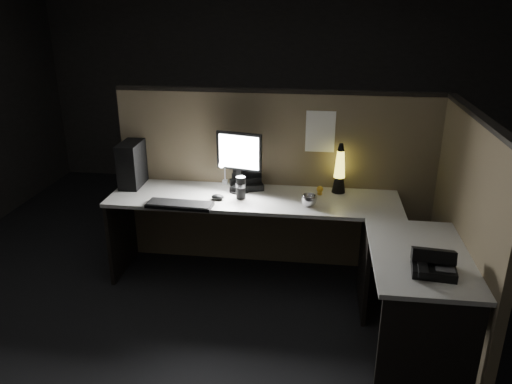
# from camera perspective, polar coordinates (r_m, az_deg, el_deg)

# --- Properties ---
(floor) EXTENTS (6.00, 6.00, 0.00)m
(floor) POSITION_cam_1_polar(r_m,az_deg,el_deg) (3.77, 0.80, -14.50)
(floor) COLOR black
(floor) RESTS_ON ground
(room_shell) EXTENTS (6.00, 6.00, 6.00)m
(room_shell) POSITION_cam_1_polar(r_m,az_deg,el_deg) (3.11, 0.96, 10.51)
(room_shell) COLOR silver
(room_shell) RESTS_ON ground
(partition_back) EXTENTS (2.66, 0.06, 1.50)m
(partition_back) POSITION_cam_1_polar(r_m,az_deg,el_deg) (4.24, 2.32, 1.21)
(partition_back) COLOR brown
(partition_back) RESTS_ON ground
(partition_right) EXTENTS (0.06, 1.66, 1.50)m
(partition_right) POSITION_cam_1_polar(r_m,az_deg,el_deg) (3.59, 22.71, -4.31)
(partition_right) COLOR brown
(partition_right) RESTS_ON ground
(desk) EXTENTS (2.60, 1.60, 0.73)m
(desk) POSITION_cam_1_polar(r_m,az_deg,el_deg) (3.67, 4.11, -4.99)
(desk) COLOR #A9A8A0
(desk) RESTS_ON ground
(pc_tower) EXTENTS (0.17, 0.36, 0.37)m
(pc_tower) POSITION_cam_1_polar(r_m,az_deg,el_deg) (4.29, -13.92, 3.18)
(pc_tower) COLOR black
(pc_tower) RESTS_ON desk
(monitor) EXTENTS (0.38, 0.16, 0.49)m
(monitor) POSITION_cam_1_polar(r_m,az_deg,el_deg) (3.99, -1.95, 4.11)
(monitor) COLOR black
(monitor) RESTS_ON desk
(keyboard) EXTENTS (0.51, 0.19, 0.02)m
(keyboard) POSITION_cam_1_polar(r_m,az_deg,el_deg) (3.82, -8.70, -1.46)
(keyboard) COLOR black
(keyboard) RESTS_ON desk
(mouse) EXTENTS (0.11, 0.09, 0.04)m
(mouse) POSITION_cam_1_polar(r_m,az_deg,el_deg) (3.91, -4.41, -0.57)
(mouse) COLOR black
(mouse) RESTS_ON desk
(clip_lamp) EXTENTS (0.04, 0.18, 0.23)m
(clip_lamp) POSITION_cam_1_polar(r_m,az_deg,el_deg) (4.15, -3.75, 2.42)
(clip_lamp) COLOR white
(clip_lamp) RESTS_ON desk
(organizer) EXTENTS (0.31, 0.29, 0.19)m
(organizer) POSITION_cam_1_polar(r_m,az_deg,el_deg) (4.15, -1.08, 1.11)
(organizer) COLOR black
(organizer) RESTS_ON desk
(lava_lamp) EXTENTS (0.11, 0.11, 0.41)m
(lava_lamp) POSITION_cam_1_polar(r_m,az_deg,el_deg) (4.05, 9.52, 2.24)
(lava_lamp) COLOR black
(lava_lamp) RESTS_ON desk
(travel_mug) EXTENTS (0.08, 0.08, 0.18)m
(travel_mug) POSITION_cam_1_polar(r_m,az_deg,el_deg) (3.90, -1.74, 0.51)
(travel_mug) COLOR black
(travel_mug) RESTS_ON desk
(steel_mug) EXTENTS (0.12, 0.12, 0.09)m
(steel_mug) POSITION_cam_1_polar(r_m,az_deg,el_deg) (3.79, 6.08, -0.97)
(steel_mug) COLOR #BAB9C0
(steel_mug) RESTS_ON desk
(figurine) EXTENTS (0.05, 0.05, 0.05)m
(figurine) POSITION_cam_1_polar(r_m,az_deg,el_deg) (4.02, 7.31, 0.32)
(figurine) COLOR gold
(figurine) RESTS_ON desk
(pinned_paper) EXTENTS (0.23, 0.00, 0.34)m
(pinned_paper) POSITION_cam_1_polar(r_m,az_deg,el_deg) (4.06, 7.36, 6.86)
(pinned_paper) COLOR white
(pinned_paper) RESTS_ON partition_back
(desk_phone) EXTENTS (0.26, 0.27, 0.14)m
(desk_phone) POSITION_cam_1_polar(r_m,az_deg,el_deg) (3.06, 19.56, -7.66)
(desk_phone) COLOR black
(desk_phone) RESTS_ON desk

